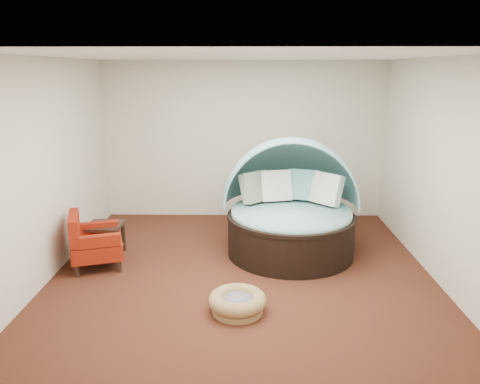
{
  "coord_description": "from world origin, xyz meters",
  "views": [
    {
      "loc": [
        0.05,
        -5.87,
        2.65
      ],
      "look_at": [
        -0.04,
        0.6,
        0.95
      ],
      "focal_mm": 35.0,
      "sensor_mm": 36.0,
      "label": 1
    }
  ],
  "objects_px": {
    "pet_basket": "(237,302)",
    "side_table": "(105,235)",
    "canopy_daybed": "(291,200)",
    "red_armchair": "(93,242)"
  },
  "relations": [
    {
      "from": "canopy_daybed",
      "to": "side_table",
      "type": "relative_size",
      "value": 3.92
    },
    {
      "from": "canopy_daybed",
      "to": "side_table",
      "type": "distance_m",
      "value": 2.75
    },
    {
      "from": "pet_basket",
      "to": "red_armchair",
      "type": "relative_size",
      "value": 0.99
    },
    {
      "from": "pet_basket",
      "to": "red_armchair",
      "type": "distance_m",
      "value": 2.35
    },
    {
      "from": "pet_basket",
      "to": "side_table",
      "type": "height_order",
      "value": "side_table"
    },
    {
      "from": "red_armchair",
      "to": "side_table",
      "type": "xyz_separation_m",
      "value": [
        0.05,
        0.42,
        -0.05
      ]
    },
    {
      "from": "canopy_daybed",
      "to": "side_table",
      "type": "xyz_separation_m",
      "value": [
        -2.7,
        -0.21,
        -0.48
      ]
    },
    {
      "from": "side_table",
      "to": "red_armchair",
      "type": "bearing_deg",
      "value": -96.5
    },
    {
      "from": "pet_basket",
      "to": "side_table",
      "type": "bearing_deg",
      "value": 140.17
    },
    {
      "from": "canopy_daybed",
      "to": "red_armchair",
      "type": "distance_m",
      "value": 2.86
    }
  ]
}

